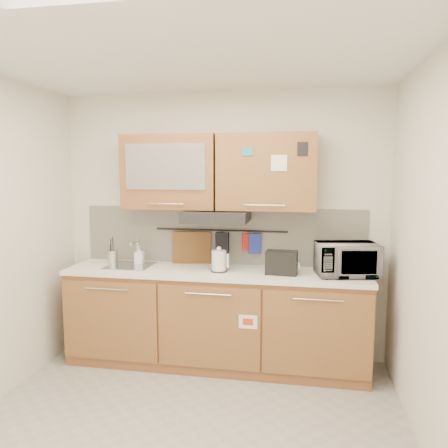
% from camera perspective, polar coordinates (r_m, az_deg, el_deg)
% --- Properties ---
extents(floor, '(3.20, 3.20, 0.00)m').
position_cam_1_polar(floor, '(3.39, -5.55, -26.04)').
color(floor, '#9E9993').
rests_on(floor, ground).
extents(ceiling, '(3.20, 3.20, 0.00)m').
position_cam_1_polar(ceiling, '(2.94, -6.20, 21.84)').
color(ceiling, white).
rests_on(ceiling, wall_back).
extents(wall_back, '(3.20, 0.00, 3.20)m').
position_cam_1_polar(wall_back, '(4.34, -0.34, -0.22)').
color(wall_back, silver).
rests_on(wall_back, ground).
extents(wall_right, '(0.00, 3.00, 3.00)m').
position_cam_1_polar(wall_right, '(2.89, 26.33, -4.60)').
color(wall_right, silver).
rests_on(wall_right, ground).
extents(base_cabinet, '(2.80, 0.64, 0.88)m').
position_cam_1_polar(base_cabinet, '(4.25, -1.12, -12.79)').
color(base_cabinet, brown).
rests_on(base_cabinet, floor).
extents(countertop, '(2.82, 0.62, 0.04)m').
position_cam_1_polar(countertop, '(4.11, -1.14, -6.30)').
color(countertop, white).
rests_on(countertop, base_cabinet).
extents(backsplash, '(2.80, 0.02, 0.56)m').
position_cam_1_polar(backsplash, '(4.34, -0.37, -1.55)').
color(backsplash, silver).
rests_on(backsplash, countertop).
extents(upper_cabinets, '(1.82, 0.37, 0.70)m').
position_cam_1_polar(upper_cabinets, '(4.13, -0.87, 6.80)').
color(upper_cabinets, brown).
rests_on(upper_cabinets, wall_back).
extents(range_hood, '(0.60, 0.46, 0.10)m').
position_cam_1_polar(range_hood, '(4.08, -0.99, 1.02)').
color(range_hood, black).
rests_on(range_hood, upper_cabinets).
extents(sink, '(0.42, 0.40, 0.26)m').
position_cam_1_polar(sink, '(4.36, -12.13, -5.34)').
color(sink, silver).
rests_on(sink, countertop).
extents(utensil_rail, '(1.30, 0.02, 0.02)m').
position_cam_1_polar(utensil_rail, '(4.29, -0.46, -0.83)').
color(utensil_rail, black).
rests_on(utensil_rail, backsplash).
extents(utensil_crock, '(0.13, 0.13, 0.27)m').
position_cam_1_polar(utensil_crock, '(4.51, -14.35, -4.14)').
color(utensil_crock, '#B1B1B6').
rests_on(utensil_crock, countertop).
extents(kettle, '(0.17, 0.15, 0.24)m').
position_cam_1_polar(kettle, '(4.02, -0.65, -4.94)').
color(kettle, silver).
rests_on(kettle, countertop).
extents(toaster, '(0.29, 0.19, 0.21)m').
position_cam_1_polar(toaster, '(3.95, 7.53, -5.00)').
color(toaster, black).
rests_on(toaster, countertop).
extents(microwave, '(0.58, 0.45, 0.29)m').
position_cam_1_polar(microwave, '(4.01, 15.75, -4.47)').
color(microwave, '#999999').
rests_on(microwave, countertop).
extents(soap_bottle, '(0.09, 0.09, 0.18)m').
position_cam_1_polar(soap_bottle, '(4.42, -11.02, -3.99)').
color(soap_bottle, '#999999').
rests_on(soap_bottle, countertop).
extents(cutting_board, '(0.38, 0.08, 0.47)m').
position_cam_1_polar(cutting_board, '(4.38, -4.23, -4.08)').
color(cutting_board, brown).
rests_on(cutting_board, utensil_rail).
extents(oven_mitt, '(0.12, 0.06, 0.20)m').
position_cam_1_polar(oven_mitt, '(4.25, 4.04, -2.55)').
color(oven_mitt, navy).
rests_on(oven_mitt, utensil_rail).
extents(dark_pouch, '(0.14, 0.07, 0.21)m').
position_cam_1_polar(dark_pouch, '(4.29, -0.24, -2.52)').
color(dark_pouch, black).
rests_on(dark_pouch, utensil_rail).
extents(pot_holder, '(0.13, 0.07, 0.17)m').
position_cam_1_polar(pot_holder, '(4.25, 3.29, -2.34)').
color(pot_holder, '#B21E17').
rests_on(pot_holder, utensil_rail).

